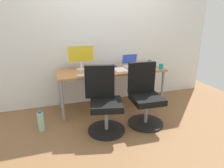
# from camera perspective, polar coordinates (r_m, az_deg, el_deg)

# --- Properties ---
(ground_plane) EXTENTS (5.28, 5.28, 0.00)m
(ground_plane) POSITION_cam_1_polar(r_m,az_deg,el_deg) (3.68, -0.24, -6.58)
(ground_plane) COLOR brown
(back_wall) EXTENTS (4.40, 0.04, 2.60)m
(back_wall) POSITION_cam_1_polar(r_m,az_deg,el_deg) (3.72, -2.25, 14.52)
(back_wall) COLOR white
(back_wall) RESTS_ON ground
(desk) EXTENTS (1.86, 0.65, 0.71)m
(desk) POSITION_cam_1_polar(r_m,az_deg,el_deg) (3.45, -0.26, 3.21)
(desk) COLOR #B77542
(desk) RESTS_ON ground
(office_chair_left) EXTENTS (0.54, 0.54, 0.94)m
(office_chair_left) POSITION_cam_1_polar(r_m,az_deg,el_deg) (2.81, -2.31, -5.36)
(office_chair_left) COLOR black
(office_chair_left) RESTS_ON ground
(office_chair_right) EXTENTS (0.54, 0.54, 0.94)m
(office_chair_right) POSITION_cam_1_polar(r_m,az_deg,el_deg) (3.03, 9.43, -3.76)
(office_chair_right) COLOR black
(office_chair_right) RESTS_ON ground
(water_bottle_on_floor) EXTENTS (0.09, 0.09, 0.31)m
(water_bottle_on_floor) POSITION_cam_1_polar(r_m,az_deg,el_deg) (3.07, -19.86, -10.09)
(water_bottle_on_floor) COLOR #A5D8B2
(water_bottle_on_floor) RESTS_ON ground
(desktop_monitor) EXTENTS (0.48, 0.18, 0.43)m
(desktop_monitor) POSITION_cam_1_polar(r_m,az_deg,el_deg) (3.45, -9.01, 8.24)
(desktop_monitor) COLOR silver
(desktop_monitor) RESTS_ON desk
(open_laptop) EXTENTS (0.31, 0.28, 0.22)m
(open_laptop) POSITION_cam_1_polar(r_m,az_deg,el_deg) (3.71, 5.55, 6.03)
(open_laptop) COLOR silver
(open_laptop) RESTS_ON desk
(keyboard_by_monitor) EXTENTS (0.34, 0.12, 0.02)m
(keyboard_by_monitor) POSITION_cam_1_polar(r_m,az_deg,el_deg) (3.09, -7.05, 2.57)
(keyboard_by_monitor) COLOR #B7B7B7
(keyboard_by_monitor) RESTS_ON desk
(keyboard_by_laptop) EXTENTS (0.34, 0.12, 0.02)m
(keyboard_by_laptop) POSITION_cam_1_polar(r_m,az_deg,el_deg) (3.38, 8.40, 3.89)
(keyboard_by_laptop) COLOR silver
(keyboard_by_laptop) RESTS_ON desk
(mouse_by_monitor) EXTENTS (0.06, 0.10, 0.03)m
(mouse_by_monitor) POSITION_cam_1_polar(r_m,az_deg,el_deg) (3.33, -6.89, 3.84)
(mouse_by_monitor) COLOR #B7B7B7
(mouse_by_monitor) RESTS_ON desk
(mouse_by_laptop) EXTENTS (0.06, 0.10, 0.03)m
(mouse_by_laptop) POSITION_cam_1_polar(r_m,az_deg,el_deg) (3.33, -1.02, 3.99)
(mouse_by_laptop) COLOR #515156
(mouse_by_laptop) RESTS_ON desk
(coffee_mug) EXTENTS (0.08, 0.08, 0.09)m
(coffee_mug) POSITION_cam_1_polar(r_m,az_deg,el_deg) (3.59, 13.98, 5.00)
(coffee_mug) COLOR teal
(coffee_mug) RESTS_ON desk
(pen_cup) EXTENTS (0.07, 0.07, 0.10)m
(pen_cup) POSITION_cam_1_polar(r_m,az_deg,el_deg) (3.83, 10.82, 6.14)
(pen_cup) COLOR slate
(pen_cup) RESTS_ON desk
(notebook) EXTENTS (0.21, 0.15, 0.03)m
(notebook) POSITION_cam_1_polar(r_m,az_deg,el_deg) (3.65, -0.46, 5.24)
(notebook) COLOR blue
(notebook) RESTS_ON desk
(paper_pile) EXTENTS (0.21, 0.30, 0.01)m
(paper_pile) POSITION_cam_1_polar(r_m,az_deg,el_deg) (3.41, 2.45, 4.13)
(paper_pile) COLOR white
(paper_pile) RESTS_ON desk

